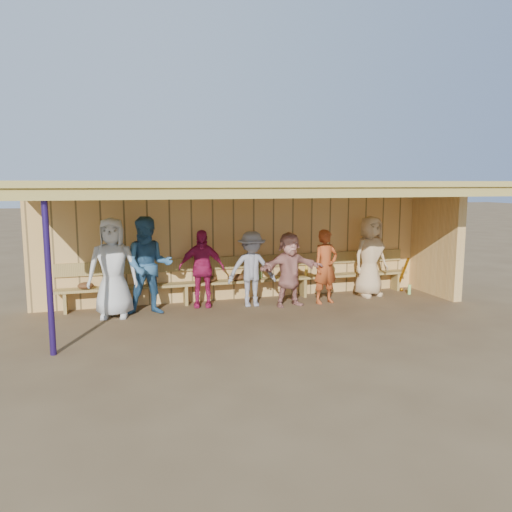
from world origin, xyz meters
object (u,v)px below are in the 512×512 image
Objects in this scene: player_b at (113,268)px; player_h at (370,256)px; player_g at (326,267)px; player_e at (252,269)px; player_f at (289,269)px; bench at (246,275)px; player_d at (201,268)px; player_c at (149,266)px.

player_b is 5.42m from player_h.
player_h reaches higher than player_g.
player_e is 1.01× the size of player_f.
player_b is 2.80m from bench.
player_g is at bearing -26.50° from bench.
player_b is at bearing 171.58° from player_f.
player_e is at bearing 169.60° from player_h.
player_e is (0.97, -0.25, -0.02)m from player_d.
player_e is 0.99× the size of player_g.
player_h reaches higher than player_f.
player_e reaches higher than bench.
player_g is at bearing 2.94° from player_d.
player_g is 1.70m from bench.
player_c is at bearing 11.02° from player_b.
player_e is 0.76m from player_f.
player_c reaches higher than player_e.
player_d is 3.71m from player_h.
player_f is (1.70, -0.45, -0.03)m from player_d.
player_b is 3.42m from player_f.
player_f is (3.41, -0.14, -0.18)m from player_b.
player_d reaches higher than bench.
player_e is (2.68, 0.06, -0.17)m from player_b.
player_d is at bearing 158.90° from player_g.
player_d is 0.20× the size of bench.
player_g reaches higher than player_f.
player_f is at bearing -1.73° from player_d.
player_f is 1.06m from bench.
player_h is (4.76, 0.16, -0.05)m from player_c.
player_b reaches higher than bench.
player_b is at bearing -171.84° from player_c.
player_c is 3.57m from player_g.
player_h is (1.20, 0.32, 0.12)m from player_g.
player_d is 2.54m from player_g.
player_c reaches higher than player_d.
player_b is 1.74m from player_d.
player_c reaches higher than bench.
player_f is at bearing 6.71° from player_b.
player_f is 0.20× the size of bench.
player_g is 1.25m from player_h.
player_b is 1.19× the size of player_d.
player_e is 0.86× the size of player_h.
player_g is at bearing -3.19° from player_e.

